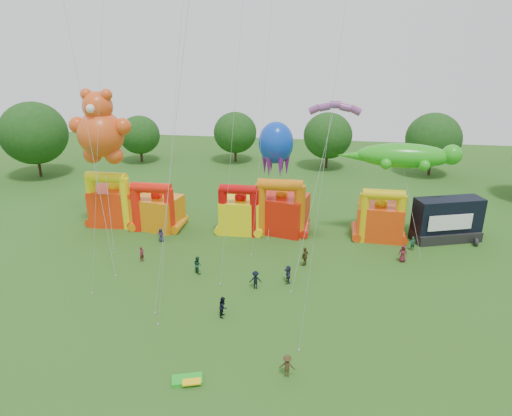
# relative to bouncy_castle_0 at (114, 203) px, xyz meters

# --- Properties ---
(ground) EXTENTS (160.00, 160.00, 0.00)m
(ground) POSITION_rel_bouncy_castle_0_xyz_m (16.87, -26.77, -2.58)
(ground) COLOR #2A5016
(ground) RESTS_ON ground
(tree_ring) EXTENTS (125.02, 127.13, 12.07)m
(tree_ring) POSITION_rel_bouncy_castle_0_xyz_m (15.67, -26.15, 3.68)
(tree_ring) COLOR #352314
(tree_ring) RESTS_ON ground
(bouncy_castle_0) EXTENTS (5.67, 4.69, 6.82)m
(bouncy_castle_0) POSITION_rel_bouncy_castle_0_xyz_m (0.00, 0.00, 0.00)
(bouncy_castle_0) COLOR red
(bouncy_castle_0) RESTS_ON ground
(bouncy_castle_1) EXTENTS (5.90, 5.12, 5.94)m
(bouncy_castle_1) POSITION_rel_bouncy_castle_0_xyz_m (5.54, -0.52, -0.33)
(bouncy_castle_1) COLOR orange
(bouncy_castle_1) RESTS_ON ground
(bouncy_castle_2) EXTENTS (4.74, 3.86, 6.05)m
(bouncy_castle_2) POSITION_rel_bouncy_castle_0_xyz_m (15.47, -0.14, -0.27)
(bouncy_castle_2) COLOR yellow
(bouncy_castle_2) RESTS_ON ground
(bouncy_castle_3) EXTENTS (6.52, 5.69, 6.73)m
(bouncy_castle_3) POSITION_rel_bouncy_castle_0_xyz_m (20.09, 0.68, -0.04)
(bouncy_castle_3) COLOR red
(bouncy_castle_3) RESTS_ON ground
(bouncy_castle_4) EXTENTS (5.17, 4.23, 6.14)m
(bouncy_castle_4) POSITION_rel_bouncy_castle_0_xyz_m (31.21, 0.48, -0.25)
(bouncy_castle_4) COLOR #E73D0C
(bouncy_castle_4) RESTS_ON ground
(stage_trailer) EXTENTS (7.92, 5.07, 4.86)m
(stage_trailer) POSITION_rel_bouncy_castle_0_xyz_m (38.54, 1.26, -0.25)
(stage_trailer) COLOR black
(stage_trailer) RESTS_ON ground
(teddy_bear_kite) EXTENTS (7.07, 7.52, 16.34)m
(teddy_bear_kite) POSITION_rel_bouncy_castle_0_xyz_m (0.93, -3.08, 6.35)
(teddy_bear_kite) COLOR #E04D18
(teddy_bear_kite) RESTS_ON ground
(gecko_kite) EXTENTS (12.86, 6.95, 10.97)m
(gecko_kite) POSITION_rel_bouncy_castle_0_xyz_m (33.53, -0.31, 4.38)
(gecko_kite) COLOR green
(gecko_kite) RESTS_ON ground
(octopus_kite) EXTENTS (4.26, 10.25, 11.99)m
(octopus_kite) POSITION_rel_bouncy_castle_0_xyz_m (18.80, 5.34, 5.55)
(octopus_kite) COLOR #0C3CC1
(octopus_kite) RESTS_ON ground
(parafoil_kites) EXTENTS (30.73, 13.93, 31.69)m
(parafoil_kites) POSITION_rel_bouncy_castle_0_xyz_m (8.29, -10.02, 11.43)
(parafoil_kites) COLOR red
(parafoil_kites) RESTS_ON ground
(diamond_kites) EXTENTS (21.19, 21.33, 36.95)m
(diamond_kites) POSITION_rel_bouncy_castle_0_xyz_m (15.88, -11.37, 12.65)
(diamond_kites) COLOR red
(diamond_kites) RESTS_ON ground
(folded_kite_bundle) EXTENTS (2.21, 1.58, 0.31)m
(folded_kite_bundle) POSITION_rel_bouncy_castle_0_xyz_m (16.72, -25.20, -2.45)
(folded_kite_bundle) COLOR green
(folded_kite_bundle) RESTS_ON ground
(spectator_0) EXTENTS (0.76, 0.50, 1.56)m
(spectator_0) POSITION_rel_bouncy_castle_0_xyz_m (7.29, -4.30, -1.80)
(spectator_0) COLOR #252238
(spectator_0) RESTS_ON ground
(spectator_1) EXTENTS (0.53, 0.67, 1.62)m
(spectator_1) POSITION_rel_bouncy_castle_0_xyz_m (7.06, -9.20, -1.77)
(spectator_1) COLOR maroon
(spectator_1) RESTS_ON ground
(spectator_2) EXTENTS (1.07, 1.06, 1.74)m
(spectator_2) POSITION_rel_bouncy_castle_0_xyz_m (13.31, -10.69, -1.71)
(spectator_2) COLOR #1A412D
(spectator_2) RESTS_ON ground
(spectator_3) EXTENTS (1.22, 0.84, 1.72)m
(spectator_3) POSITION_rel_bouncy_castle_0_xyz_m (19.24, -12.68, -1.72)
(spectator_3) COLOR black
(spectator_3) RESTS_ON ground
(spectator_4) EXTENTS (0.99, 1.24, 1.97)m
(spectator_4) POSITION_rel_bouncy_castle_0_xyz_m (23.37, -7.54, -1.60)
(spectator_4) COLOR #433C1B
(spectator_4) RESTS_ON ground
(spectator_5) EXTENTS (0.89, 1.68, 1.73)m
(spectator_5) POSITION_rel_bouncy_castle_0_xyz_m (22.04, -11.18, -1.72)
(spectator_5) COLOR #23263B
(spectator_5) RESTS_ON ground
(spectator_6) EXTENTS (0.98, 0.74, 1.80)m
(spectator_6) POSITION_rel_bouncy_castle_0_xyz_m (33.06, -5.18, -1.68)
(spectator_6) COLOR #5B1A23
(spectator_6) RESTS_ON ground
(spectator_7) EXTENTS (0.66, 0.54, 1.55)m
(spectator_7) POSITION_rel_bouncy_castle_0_xyz_m (34.50, -2.24, -1.81)
(spectator_7) COLOR #1B442D
(spectator_7) RESTS_ON ground
(spectator_8) EXTENTS (0.68, 0.87, 1.76)m
(spectator_8) POSITION_rel_bouncy_castle_0_xyz_m (17.36, -17.43, -1.71)
(spectator_8) COLOR black
(spectator_8) RESTS_ON ground
(spectator_9) EXTENTS (1.07, 0.64, 1.61)m
(spectator_9) POSITION_rel_bouncy_castle_0_xyz_m (23.11, -23.60, -1.78)
(spectator_9) COLOR #3B2E17
(spectator_9) RESTS_ON ground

